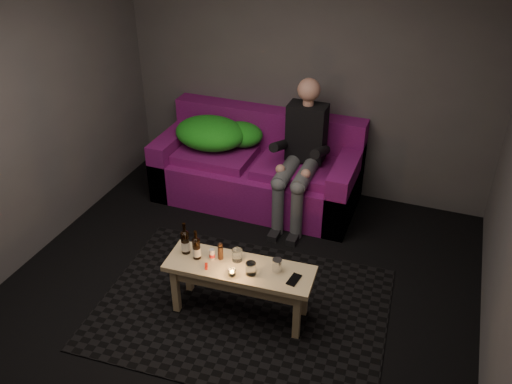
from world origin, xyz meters
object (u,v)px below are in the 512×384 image
at_px(sofa, 259,170).
at_px(steel_cup, 277,265).
at_px(beer_bottle_b, 196,248).
at_px(person, 301,151).
at_px(coffee_table, 240,275).
at_px(beer_bottle_a, 185,242).

relative_size(sofa, steel_cup, 20.44).
height_order(beer_bottle_b, steel_cup, beer_bottle_b).
distance_m(person, steel_cup, 1.58).
bearing_deg(beer_bottle_b, sofa, 94.36).
distance_m(sofa, coffee_table, 1.84).
bearing_deg(coffee_table, steel_cup, 11.42).
relative_size(beer_bottle_a, beer_bottle_b, 1.09).
height_order(person, beer_bottle_b, person).
height_order(person, coffee_table, person).
bearing_deg(beer_bottle_b, steel_cup, 6.60).
relative_size(sofa, beer_bottle_a, 7.56).
xyz_separation_m(coffee_table, beer_bottle_b, (-0.36, -0.02, 0.18)).
distance_m(beer_bottle_b, steel_cup, 0.66).
bearing_deg(beer_bottle_b, person, 76.78).
relative_size(sofa, beer_bottle_b, 8.26).
distance_m(beer_bottle_a, beer_bottle_b, 0.12).
height_order(person, beer_bottle_a, person).
bearing_deg(coffee_table, sofa, 105.62).
xyz_separation_m(sofa, person, (0.52, -0.17, 0.41)).
bearing_deg(person, beer_bottle_b, -103.22).
bearing_deg(steel_cup, sofa, 114.67).
bearing_deg(person, steel_cup, -79.99).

